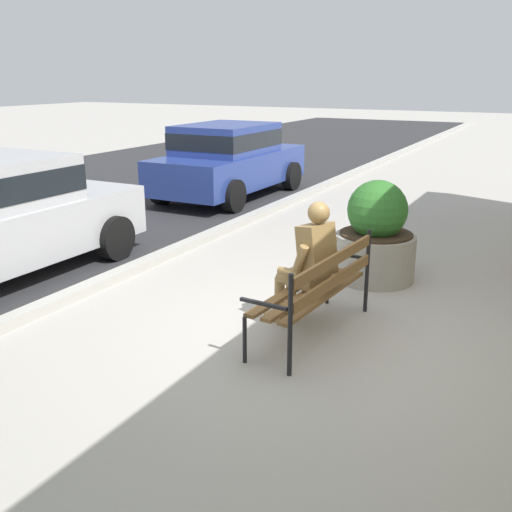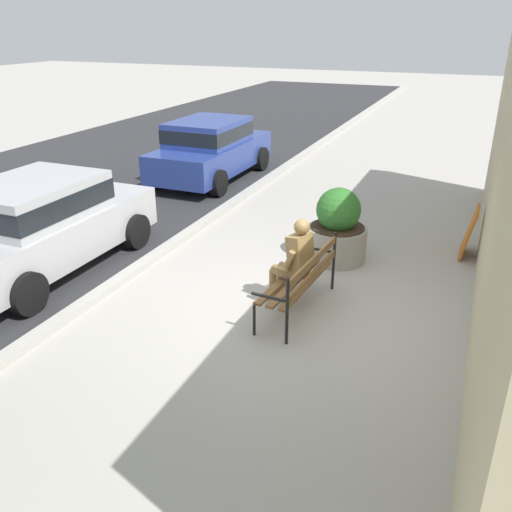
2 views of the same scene
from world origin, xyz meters
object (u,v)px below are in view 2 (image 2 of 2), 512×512
object	(u,v)px
park_bench	(302,277)
concrete_planter	(337,230)
bronze_statue_seated	(292,263)
parked_car_silver	(40,222)
leaning_signboard	(469,232)
parked_car_blue	(211,148)

from	to	relation	value
park_bench	concrete_planter	bearing A→B (deg)	0.56
bronze_statue_seated	concrete_planter	xyz separation A→B (m)	(1.84, -0.18, -0.11)
park_bench	parked_car_silver	size ratio (longest dim) A/B	0.45
park_bench	parked_car_silver	distance (m)	4.43
parked_car_silver	leaning_signboard	xyz separation A→B (m)	(3.33, -6.50, -0.39)
parked_car_blue	park_bench	bearing A→B (deg)	-142.93
parked_car_blue	leaning_signboard	world-z (taller)	parked_car_blue
concrete_planter	parked_car_silver	bearing A→B (deg)	117.34
bronze_statue_seated	leaning_signboard	distance (m)	3.70
park_bench	parked_car_silver	world-z (taller)	parked_car_silver
bronze_statue_seated	parked_car_blue	size ratio (longest dim) A/B	0.33
bronze_statue_seated	leaning_signboard	world-z (taller)	bronze_statue_seated
bronze_statue_seated	parked_car_silver	bearing A→B (deg)	95.86
bronze_statue_seated	parked_car_silver	world-z (taller)	parked_car_silver
bronze_statue_seated	parked_car_silver	xyz separation A→B (m)	(-0.43, 4.21, 0.17)
park_bench	concrete_planter	xyz separation A→B (m)	(2.00, 0.02, 0.01)
concrete_planter	leaning_signboard	size ratio (longest dim) A/B	1.44
bronze_statue_seated	concrete_planter	size ratio (longest dim) A/B	1.06
concrete_planter	parked_car_silver	distance (m)	4.96
concrete_planter	parked_car_silver	xyz separation A→B (m)	(-2.27, 4.40, 0.29)
park_bench	leaning_signboard	xyz separation A→B (m)	(3.06, -2.09, -0.09)
parked_car_silver	leaning_signboard	size ratio (longest dim) A/B	4.57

